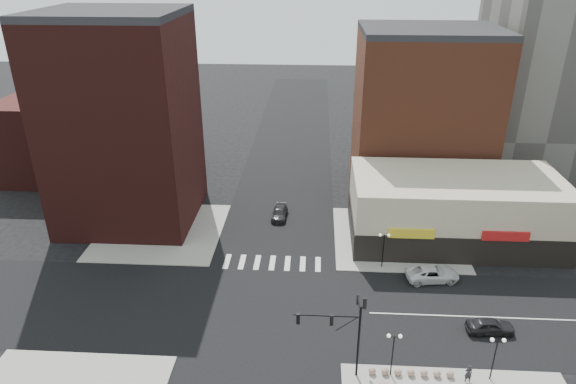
{
  "coord_description": "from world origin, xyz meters",
  "views": [
    {
      "loc": [
        4.46,
        -40.14,
        31.46
      ],
      "look_at": [
        1.93,
        3.53,
        11.0
      ],
      "focal_mm": 32.0,
      "sensor_mm": 36.0,
      "label": 1
    }
  ],
  "objects_px": {
    "white_suv": "(432,274)",
    "pedestrian": "(468,373)",
    "street_lamp_ne": "(384,242)",
    "dark_sedan_north": "(280,213)",
    "traffic_signal": "(347,324)",
    "street_lamp_se_a": "(394,344)",
    "street_lamp_se_b": "(496,348)",
    "dark_sedan_east": "(490,326)"
  },
  "relations": [
    {
      "from": "dark_sedan_north",
      "to": "pedestrian",
      "type": "relative_size",
      "value": 2.71
    },
    {
      "from": "traffic_signal",
      "to": "street_lamp_se_b",
      "type": "relative_size",
      "value": 1.87
    },
    {
      "from": "street_lamp_se_a",
      "to": "pedestrian",
      "type": "height_order",
      "value": "street_lamp_se_a"
    },
    {
      "from": "dark_sedan_east",
      "to": "street_lamp_ne",
      "type": "bearing_deg",
      "value": 37.84
    },
    {
      "from": "street_lamp_ne",
      "to": "dark_sedan_north",
      "type": "xyz_separation_m",
      "value": [
        -12.07,
        11.08,
        -2.64
      ]
    },
    {
      "from": "street_lamp_se_a",
      "to": "street_lamp_se_b",
      "type": "xyz_separation_m",
      "value": [
        8.0,
        0.0,
        0.0
      ]
    },
    {
      "from": "street_lamp_se_b",
      "to": "white_suv",
      "type": "xyz_separation_m",
      "value": [
        -1.94,
        13.97,
        -2.52
      ]
    },
    {
      "from": "street_lamp_se_a",
      "to": "pedestrian",
      "type": "xyz_separation_m",
      "value": [
        6.09,
        -0.38,
        -2.34
      ]
    },
    {
      "from": "traffic_signal",
      "to": "dark_sedan_east",
      "type": "relative_size",
      "value": 1.83
    },
    {
      "from": "traffic_signal",
      "to": "white_suv",
      "type": "relative_size",
      "value": 1.4
    },
    {
      "from": "pedestrian",
      "to": "dark_sedan_north",
      "type": "bearing_deg",
      "value": -61.98
    },
    {
      "from": "dark_sedan_east",
      "to": "pedestrian",
      "type": "relative_size",
      "value": 2.55
    },
    {
      "from": "street_lamp_ne",
      "to": "pedestrian",
      "type": "relative_size",
      "value": 2.5
    },
    {
      "from": "street_lamp_se_b",
      "to": "dark_sedan_east",
      "type": "distance_m",
      "value": 6.61
    },
    {
      "from": "white_suv",
      "to": "dark_sedan_east",
      "type": "xyz_separation_m",
      "value": [
        3.61,
        -8.11,
        -0.05
      ]
    },
    {
      "from": "street_lamp_se_b",
      "to": "dark_sedan_north",
      "type": "distance_m",
      "value": 33.23
    },
    {
      "from": "street_lamp_se_b",
      "to": "white_suv",
      "type": "bearing_deg",
      "value": 97.92
    },
    {
      "from": "traffic_signal",
      "to": "pedestrian",
      "type": "relative_size",
      "value": 4.67
    },
    {
      "from": "street_lamp_se_b",
      "to": "dark_sedan_north",
      "type": "relative_size",
      "value": 0.92
    },
    {
      "from": "street_lamp_se_a",
      "to": "white_suv",
      "type": "distance_m",
      "value": 15.43
    },
    {
      "from": "traffic_signal",
      "to": "white_suv",
      "type": "xyz_separation_m",
      "value": [
        9.82,
        13.8,
        -4.19
      ]
    },
    {
      "from": "pedestrian",
      "to": "street_lamp_se_a",
      "type": "bearing_deg",
      "value": -7.54
    },
    {
      "from": "white_suv",
      "to": "pedestrian",
      "type": "bearing_deg",
      "value": 172.5
    },
    {
      "from": "pedestrian",
      "to": "street_lamp_se_b",
      "type": "bearing_deg",
      "value": -172.76
    },
    {
      "from": "street_lamp_ne",
      "to": "white_suv",
      "type": "xyz_separation_m",
      "value": [
        5.06,
        -2.03,
        -2.52
      ]
    },
    {
      "from": "traffic_signal",
      "to": "street_lamp_se_a",
      "type": "distance_m",
      "value": 4.12
    },
    {
      "from": "street_lamp_ne",
      "to": "dark_sedan_north",
      "type": "bearing_deg",
      "value": 137.44
    },
    {
      "from": "dark_sedan_east",
      "to": "dark_sedan_north",
      "type": "relative_size",
      "value": 0.94
    },
    {
      "from": "street_lamp_se_a",
      "to": "dark_sedan_north",
      "type": "relative_size",
      "value": 0.92
    },
    {
      "from": "street_lamp_se_a",
      "to": "pedestrian",
      "type": "relative_size",
      "value": 2.5
    },
    {
      "from": "street_lamp_ne",
      "to": "dark_sedan_east",
      "type": "xyz_separation_m",
      "value": [
        8.67,
        -10.14,
        -2.57
      ]
    },
    {
      "from": "street_lamp_se_a",
      "to": "street_lamp_se_b",
      "type": "distance_m",
      "value": 8.0
    },
    {
      "from": "street_lamp_se_a",
      "to": "white_suv",
      "type": "relative_size",
      "value": 0.75
    },
    {
      "from": "dark_sedan_east",
      "to": "pedestrian",
      "type": "xyz_separation_m",
      "value": [
        -3.58,
        -6.24,
        0.23
      ]
    },
    {
      "from": "street_lamp_se_b",
      "to": "white_suv",
      "type": "relative_size",
      "value": 0.75
    },
    {
      "from": "dark_sedan_north",
      "to": "pedestrian",
      "type": "height_order",
      "value": "pedestrian"
    },
    {
      "from": "white_suv",
      "to": "pedestrian",
      "type": "xyz_separation_m",
      "value": [
        0.03,
        -14.34,
        0.18
      ]
    },
    {
      "from": "street_lamp_se_a",
      "to": "street_lamp_ne",
      "type": "height_order",
      "value": "same"
    },
    {
      "from": "street_lamp_ne",
      "to": "dark_sedan_north",
      "type": "relative_size",
      "value": 0.92
    },
    {
      "from": "traffic_signal",
      "to": "street_lamp_ne",
      "type": "bearing_deg",
      "value": 73.25
    },
    {
      "from": "street_lamp_se_b",
      "to": "street_lamp_ne",
      "type": "height_order",
      "value": "same"
    },
    {
      "from": "traffic_signal",
      "to": "pedestrian",
      "type": "height_order",
      "value": "traffic_signal"
    }
  ]
}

